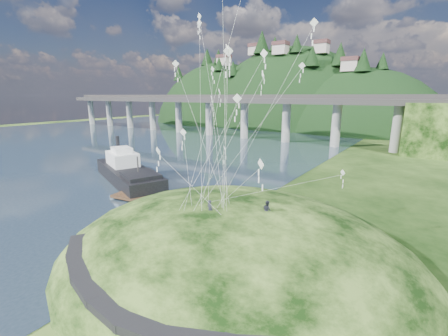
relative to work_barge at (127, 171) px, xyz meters
The scene contains 10 objects.
ground 23.68m from the work_barge, 29.68° to the right, with size 320.00×320.00×0.00m, color black.
water 54.68m from the work_barge, 160.42° to the left, with size 240.00×240.00×0.00m, color #2F4356.
grass_hill 30.30m from the work_barge, 18.77° to the right, with size 36.00×32.00×13.00m.
footpath 35.24m from the work_barge, 37.46° to the right, with size 22.29×5.84×0.83m.
bridge 59.20m from the work_barge, 95.82° to the left, with size 160.00×11.00×15.00m.
far_ridge 113.25m from the work_barge, 101.80° to the left, with size 153.00×70.00×94.50m.
work_barge is the anchor object (origin of this frame).
wooden_dock 13.50m from the work_barge, 22.91° to the right, with size 14.40×4.37×1.02m.
kite_flyers 32.13m from the work_barge, 18.76° to the right, with size 5.06×3.66×1.80m.
kite_swarm 30.96m from the work_barge, 15.15° to the right, with size 18.75×15.82×21.47m.
Camera 1 is at (22.17, -20.04, 14.72)m, focal length 24.00 mm.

